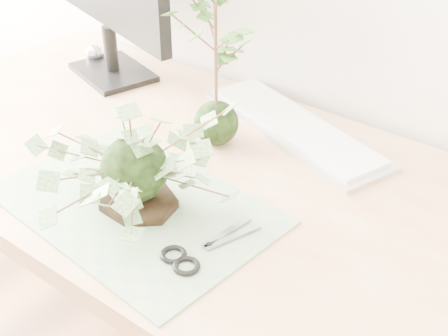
# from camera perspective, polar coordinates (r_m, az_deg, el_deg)

# --- Properties ---
(desk) EXTENTS (1.60, 0.70, 0.74)m
(desk) POSITION_cam_1_polar(r_m,az_deg,el_deg) (1.19, -0.02, -4.60)
(desk) COLOR tan
(desk) RESTS_ON ground_plane
(cutting_mat) EXTENTS (0.50, 0.36, 0.00)m
(cutting_mat) POSITION_cam_1_polar(r_m,az_deg,el_deg) (1.08, -8.13, -3.41)
(cutting_mat) COLOR gray
(cutting_mat) RESTS_ON desk
(stone_dish) EXTENTS (0.17, 0.17, 0.01)m
(stone_dish) POSITION_cam_1_polar(r_m,az_deg,el_deg) (1.08, -7.92, -2.94)
(stone_dish) COLOR black
(stone_dish) RESTS_ON cutting_mat
(ivy_kokedama) EXTENTS (0.37, 0.37, 0.23)m
(ivy_kokedama) POSITION_cam_1_polar(r_m,az_deg,el_deg) (1.02, -8.41, 2.45)
(ivy_kokedama) COLOR black
(ivy_kokedama) RESTS_ON stone_dish
(maple_kokedama) EXTENTS (0.22, 0.22, 0.37)m
(maple_kokedama) POSITION_cam_1_polar(r_m,az_deg,el_deg) (1.15, -0.79, 13.66)
(maple_kokedama) COLOR black
(maple_kokedama) RESTS_ON desk
(keyboard) EXTENTS (0.49, 0.28, 0.02)m
(keyboard) POSITION_cam_1_polar(r_m,az_deg,el_deg) (1.30, 6.37, 3.80)
(keyboard) COLOR #BDBDBD
(keyboard) RESTS_ON desk
(foil_ball) EXTENTS (0.05, 0.05, 0.05)m
(foil_ball) POSITION_cam_1_polar(r_m,az_deg,el_deg) (1.64, -11.77, 10.24)
(foil_ball) COLOR white
(foil_ball) RESTS_ON desk
(scissors) EXTENTS (0.08, 0.18, 0.01)m
(scissors) POSITION_cam_1_polar(r_m,az_deg,el_deg) (0.96, -2.76, -8.03)
(scissors) COLOR gray
(scissors) RESTS_ON cutting_mat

